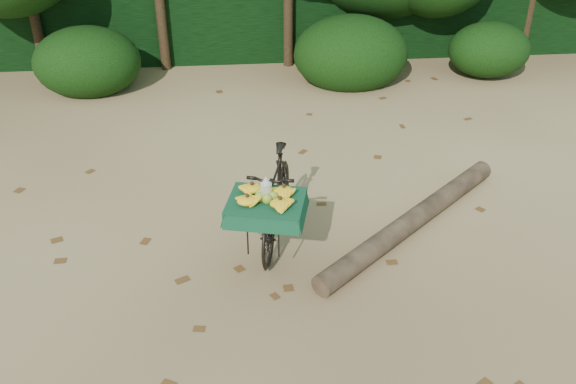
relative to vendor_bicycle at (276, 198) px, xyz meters
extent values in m
plane|color=tan|center=(0.19, 0.43, -0.51)|extent=(80.00, 80.00, 0.00)
imported|color=black|center=(0.01, 0.02, -0.01)|extent=(0.86, 1.73, 1.00)
cube|color=black|center=(-0.14, -0.56, 0.31)|extent=(0.46, 0.51, 0.03)
cube|color=#12452A|center=(-0.14, -0.56, 0.32)|extent=(0.84, 0.76, 0.01)
ellipsoid|color=olive|center=(-0.07, -0.58, 0.37)|extent=(0.10, 0.08, 0.11)
ellipsoid|color=olive|center=(-0.10, -0.51, 0.37)|extent=(0.10, 0.08, 0.11)
ellipsoid|color=olive|center=(-0.19, -0.51, 0.37)|extent=(0.10, 0.08, 0.11)
ellipsoid|color=olive|center=(-0.20, -0.58, 0.37)|extent=(0.10, 0.08, 0.11)
ellipsoid|color=olive|center=(-0.13, -0.62, 0.37)|extent=(0.10, 0.08, 0.11)
cylinder|color=#EAE5C6|center=(-0.14, -0.55, 0.42)|extent=(0.12, 0.12, 0.15)
cylinder|color=brown|center=(1.54, 0.04, -0.40)|extent=(2.56, 2.29, 0.23)
cube|color=black|center=(0.19, 6.73, 0.39)|extent=(26.00, 1.80, 1.80)
camera|label=1|loc=(-0.41, -5.49, 3.35)|focal=38.00mm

